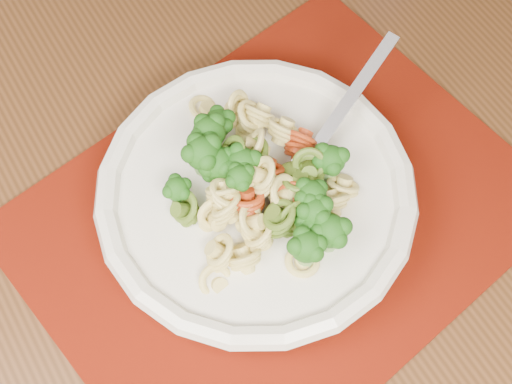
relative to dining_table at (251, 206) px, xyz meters
name	(u,v)px	position (x,y,z in m)	size (l,w,h in m)	color
dining_table	(251,206)	(0.00, 0.00, 0.00)	(1.47, 1.00, 0.77)	#502E16
placemat	(277,217)	(-0.01, -0.07, 0.11)	(0.42, 0.33, 0.00)	#5F1204
pasta_bowl	(256,197)	(-0.02, -0.05, 0.14)	(0.27, 0.27, 0.05)	silver
pasta_broccoli_heap	(256,189)	(-0.02, -0.05, 0.15)	(0.23, 0.23, 0.06)	#EED675
fork	(303,166)	(0.02, -0.05, 0.15)	(0.19, 0.02, 0.01)	silver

